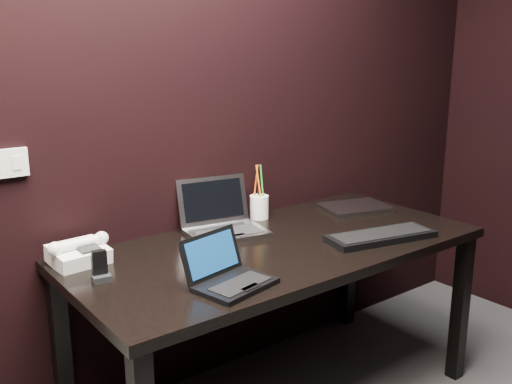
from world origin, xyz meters
TOP-DOWN VIEW (x-y plane):
  - wall_back at (0.00, 1.80)m, footprint 4.00×0.00m
  - wall_switch at (-0.62, 1.79)m, footprint 0.15×0.02m
  - desk at (0.30, 1.40)m, footprint 1.70×0.80m
  - netbook at (-0.11, 1.17)m, footprint 0.30×0.27m
  - silver_laptop at (0.19, 1.64)m, footprint 0.37×0.34m
  - ext_keyboard at (0.67, 1.18)m, footprint 0.49×0.26m
  - closed_laptop at (0.91, 1.55)m, footprint 0.36×0.30m
  - desk_phone at (-0.43, 1.67)m, footprint 0.24×0.19m
  - mobile_phone at (-0.43, 1.47)m, footprint 0.07×0.06m
  - pen_cup at (0.45, 1.72)m, footprint 0.11×0.11m

SIDE VIEW (x-z plane):
  - desk at x=0.30m, z-range 0.29..1.03m
  - closed_laptop at x=0.91m, z-range 0.74..0.76m
  - ext_keyboard at x=0.67m, z-range 0.74..0.77m
  - netbook at x=-0.11m, z-range 0.69..0.85m
  - mobile_phone at x=-0.43m, z-range 0.73..0.83m
  - desk_phone at x=-0.43m, z-range 0.72..0.84m
  - silver_laptop at x=0.19m, z-range 0.67..0.89m
  - pen_cup at x=0.45m, z-range 0.67..0.93m
  - wall_switch at x=-0.62m, z-range 1.07..1.17m
  - wall_back at x=0.00m, z-range -0.70..3.30m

